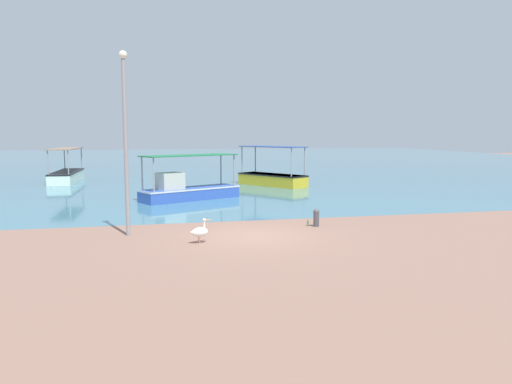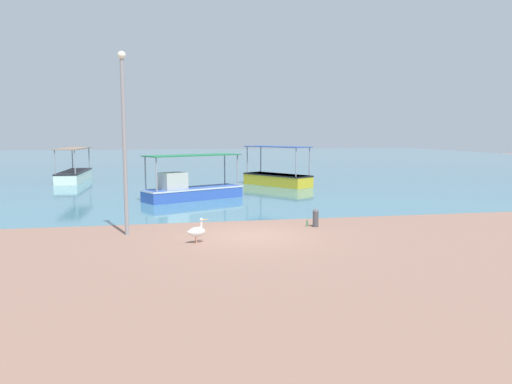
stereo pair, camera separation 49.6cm
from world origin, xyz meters
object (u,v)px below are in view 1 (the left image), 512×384
(pelican, at_px, (200,232))
(lamp_post, at_px, (125,134))
(fishing_boat_far_left, at_px, (272,177))
(mooring_bollard, at_px, (316,217))
(glass_bottle, at_px, (308,223))
(fishing_boat_center, at_px, (67,174))
(fishing_boat_outer, at_px, (187,189))

(pelican, relative_size, lamp_post, 0.13)
(fishing_boat_far_left, xyz_separation_m, lamp_post, (-9.00, -14.96, 2.94))
(lamp_post, distance_m, mooring_bollard, 7.61)
(lamp_post, height_order, mooring_bollard, lamp_post)
(mooring_bollard, relative_size, glass_bottle, 2.54)
(lamp_post, xyz_separation_m, mooring_bollard, (6.93, 0.18, -3.13))
(fishing_boat_far_left, xyz_separation_m, fishing_boat_center, (-13.98, 5.84, -0.02))
(fishing_boat_center, distance_m, mooring_bollard, 23.82)
(fishing_boat_center, bearing_deg, fishing_boat_outer, -56.83)
(glass_bottle, bearing_deg, pelican, -154.61)
(lamp_post, relative_size, glass_bottle, 23.22)
(fishing_boat_outer, relative_size, fishing_boat_far_left, 1.10)
(mooring_bollard, height_order, glass_bottle, mooring_bollard)
(fishing_boat_far_left, height_order, lamp_post, lamp_post)
(fishing_boat_outer, height_order, glass_bottle, fishing_boat_outer)
(fishing_boat_outer, relative_size, lamp_post, 0.89)
(pelican, distance_m, glass_bottle, 4.81)
(fishing_boat_center, bearing_deg, lamp_post, -76.55)
(fishing_boat_center, xyz_separation_m, mooring_bollard, (11.91, -20.62, -0.17))
(fishing_boat_outer, bearing_deg, mooring_bollard, -64.61)
(fishing_boat_outer, xyz_separation_m, pelican, (-0.47, -10.68, -0.20))
(lamp_post, distance_m, glass_bottle, 7.47)
(mooring_bollard, bearing_deg, pelican, -157.43)
(fishing_boat_outer, relative_size, glass_bottle, 20.65)
(fishing_boat_outer, distance_m, fishing_boat_far_left, 8.66)
(fishing_boat_far_left, bearing_deg, mooring_bollard, -97.95)
(pelican, xyz_separation_m, lamp_post, (-2.30, 1.74, 3.12))
(fishing_boat_center, bearing_deg, glass_bottle, -60.43)
(fishing_boat_center, xyz_separation_m, glass_bottle, (11.62, -20.49, -0.43))
(fishing_boat_far_left, bearing_deg, fishing_boat_center, 157.32)
(fishing_boat_center, xyz_separation_m, pelican, (7.28, -22.55, -0.16))
(fishing_boat_far_left, xyz_separation_m, mooring_bollard, (-2.06, -14.78, -0.19))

